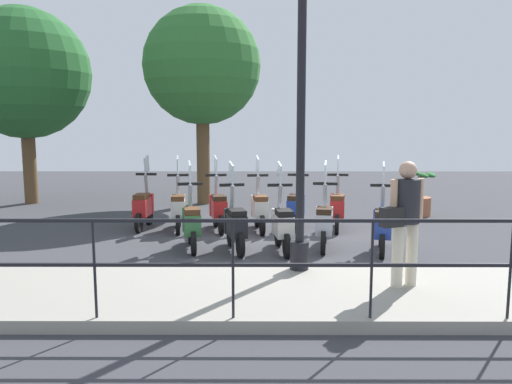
{
  "coord_description": "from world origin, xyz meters",
  "views": [
    {
      "loc": [
        -9.27,
        0.47,
        2.19
      ],
      "look_at": [
        0.2,
        0.5,
        0.9
      ],
      "focal_mm": 35.0,
      "sensor_mm": 36.0,
      "label": 1
    }
  ],
  "objects_px": {
    "scooter_near_1": "(324,222)",
    "scooter_near_2": "(282,224)",
    "scooter_near_3": "(235,224)",
    "scooter_far_2": "(260,208)",
    "scooter_near_0": "(382,225)",
    "lamp_post_near": "(301,121)",
    "scooter_far_3": "(218,208)",
    "potted_palm": "(419,197)",
    "scooter_far_4": "(178,208)",
    "tree_distant": "(202,67)",
    "tree_large": "(24,74)",
    "scooter_near_4": "(192,222)",
    "pedestrian_with_bag": "(405,214)",
    "scooter_far_0": "(337,207)",
    "scooter_far_1": "(296,207)",
    "scooter_far_5": "(144,206)"
  },
  "relations": [
    {
      "from": "scooter_near_2",
      "to": "scooter_far_2",
      "type": "bearing_deg",
      "value": 5.63
    },
    {
      "from": "potted_palm",
      "to": "scooter_far_4",
      "type": "xyz_separation_m",
      "value": [
        -1.74,
        5.53,
        0.04
      ]
    },
    {
      "from": "scooter_far_0",
      "to": "scooter_near_0",
      "type": "bearing_deg",
      "value": -156.24
    },
    {
      "from": "tree_large",
      "to": "scooter_near_2",
      "type": "relative_size",
      "value": 3.45
    },
    {
      "from": "scooter_near_2",
      "to": "scooter_far_0",
      "type": "bearing_deg",
      "value": -41.86
    },
    {
      "from": "scooter_near_3",
      "to": "scooter_far_5",
      "type": "bearing_deg",
      "value": 32.52
    },
    {
      "from": "pedestrian_with_bag",
      "to": "tree_distant",
      "type": "height_order",
      "value": "tree_distant"
    },
    {
      "from": "scooter_near_3",
      "to": "pedestrian_with_bag",
      "type": "bearing_deg",
      "value": -150.8
    },
    {
      "from": "scooter_near_3",
      "to": "scooter_far_2",
      "type": "distance_m",
      "value": 1.7
    },
    {
      "from": "scooter_near_1",
      "to": "scooter_near_4",
      "type": "height_order",
      "value": "same"
    },
    {
      "from": "scooter_near_1",
      "to": "scooter_far_0",
      "type": "bearing_deg",
      "value": -7.86
    },
    {
      "from": "scooter_near_4",
      "to": "scooter_far_0",
      "type": "distance_m",
      "value": 3.25
    },
    {
      "from": "scooter_near_2",
      "to": "scooter_near_4",
      "type": "distance_m",
      "value": 1.6
    },
    {
      "from": "scooter_far_3",
      "to": "scooter_near_1",
      "type": "bearing_deg",
      "value": -139.43
    },
    {
      "from": "scooter_near_0",
      "to": "scooter_far_2",
      "type": "xyz_separation_m",
      "value": [
        1.72,
        2.09,
        0.0
      ]
    },
    {
      "from": "scooter_near_2",
      "to": "scooter_far_0",
      "type": "relative_size",
      "value": 1.0
    },
    {
      "from": "scooter_far_2",
      "to": "scooter_far_3",
      "type": "relative_size",
      "value": 1.0
    },
    {
      "from": "scooter_near_4",
      "to": "scooter_far_0",
      "type": "xyz_separation_m",
      "value": [
        1.62,
        -2.81,
        0.0
      ]
    },
    {
      "from": "lamp_post_near",
      "to": "potted_palm",
      "type": "xyz_separation_m",
      "value": [
        5.0,
        -3.3,
        -1.78
      ]
    },
    {
      "from": "scooter_near_0",
      "to": "lamp_post_near",
      "type": "bearing_deg",
      "value": 147.09
    },
    {
      "from": "tree_distant",
      "to": "scooter_far_3",
      "type": "bearing_deg",
      "value": -169.17
    },
    {
      "from": "lamp_post_near",
      "to": "scooter_far_2",
      "type": "bearing_deg",
      "value": 9.73
    },
    {
      "from": "tree_large",
      "to": "scooter_near_2",
      "type": "distance_m",
      "value": 9.13
    },
    {
      "from": "lamp_post_near",
      "to": "scooter_far_4",
      "type": "bearing_deg",
      "value": 34.37
    },
    {
      "from": "tree_distant",
      "to": "potted_palm",
      "type": "height_order",
      "value": "tree_distant"
    },
    {
      "from": "tree_distant",
      "to": "scooter_near_3",
      "type": "relative_size",
      "value": 3.46
    },
    {
      "from": "scooter_near_0",
      "to": "scooter_far_1",
      "type": "bearing_deg",
      "value": 49.02
    },
    {
      "from": "lamp_post_near",
      "to": "tree_large",
      "type": "xyz_separation_m",
      "value": [
        6.89,
        6.91,
        1.31
      ]
    },
    {
      "from": "scooter_near_2",
      "to": "scooter_near_3",
      "type": "distance_m",
      "value": 0.81
    },
    {
      "from": "lamp_post_near",
      "to": "scooter_far_2",
      "type": "height_order",
      "value": "lamp_post_near"
    },
    {
      "from": "scooter_far_5",
      "to": "tree_large",
      "type": "bearing_deg",
      "value": 51.03
    },
    {
      "from": "scooter_near_1",
      "to": "scooter_near_3",
      "type": "height_order",
      "value": "same"
    },
    {
      "from": "scooter_far_0",
      "to": "scooter_far_4",
      "type": "distance_m",
      "value": 3.29
    },
    {
      "from": "lamp_post_near",
      "to": "scooter_near_2",
      "type": "distance_m",
      "value": 2.34
    },
    {
      "from": "pedestrian_with_bag",
      "to": "potted_palm",
      "type": "distance_m",
      "value": 6.15
    },
    {
      "from": "scooter_near_1",
      "to": "scooter_far_5",
      "type": "height_order",
      "value": "same"
    },
    {
      "from": "scooter_far_1",
      "to": "scooter_far_2",
      "type": "height_order",
      "value": "same"
    },
    {
      "from": "pedestrian_with_bag",
      "to": "scooter_near_2",
      "type": "xyz_separation_m",
      "value": [
        2.31,
        1.41,
        -0.6
      ]
    },
    {
      "from": "scooter_far_2",
      "to": "scooter_near_4",
      "type": "bearing_deg",
      "value": 134.1
    },
    {
      "from": "pedestrian_with_bag",
      "to": "scooter_near_0",
      "type": "relative_size",
      "value": 1.03
    },
    {
      "from": "scooter_far_4",
      "to": "lamp_post_near",
      "type": "bearing_deg",
      "value": -153.24
    },
    {
      "from": "scooter_far_1",
      "to": "scooter_far_4",
      "type": "relative_size",
      "value": 1.0
    },
    {
      "from": "scooter_near_1",
      "to": "scooter_near_2",
      "type": "relative_size",
      "value": 1.0
    },
    {
      "from": "scooter_near_4",
      "to": "scooter_far_1",
      "type": "bearing_deg",
      "value": -61.61
    },
    {
      "from": "scooter_near_1",
      "to": "scooter_far_5",
      "type": "distance_m",
      "value": 3.95
    },
    {
      "from": "scooter_far_1",
      "to": "pedestrian_with_bag",
      "type": "bearing_deg",
      "value": -152.84
    },
    {
      "from": "lamp_post_near",
      "to": "scooter_near_1",
      "type": "xyz_separation_m",
      "value": [
        1.76,
        -0.58,
        -1.75
      ]
    },
    {
      "from": "tree_distant",
      "to": "scooter_far_2",
      "type": "relative_size",
      "value": 3.46
    },
    {
      "from": "lamp_post_near",
      "to": "scooter_far_4",
      "type": "xyz_separation_m",
      "value": [
        3.26,
        2.23,
        -1.75
      ]
    },
    {
      "from": "scooter_far_0",
      "to": "scooter_far_2",
      "type": "distance_m",
      "value": 1.62
    }
  ]
}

